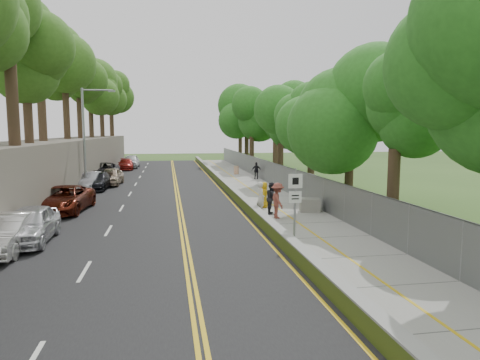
% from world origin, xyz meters
% --- Properties ---
extents(ground, '(140.00, 140.00, 0.00)m').
position_xyz_m(ground, '(0.00, 0.00, 0.00)').
color(ground, '#33511E').
rests_on(ground, ground).
extents(road, '(11.20, 66.00, 0.04)m').
position_xyz_m(road, '(-5.40, 15.00, 0.02)').
color(road, black).
rests_on(road, ground).
extents(sidewalk, '(4.20, 66.00, 0.05)m').
position_xyz_m(sidewalk, '(2.55, 15.00, 0.03)').
color(sidewalk, gray).
rests_on(sidewalk, ground).
extents(jersey_barrier, '(0.42, 66.00, 0.60)m').
position_xyz_m(jersey_barrier, '(0.25, 15.00, 0.30)').
color(jersey_barrier, '#9AD225').
rests_on(jersey_barrier, ground).
extents(rock_embankment, '(5.00, 66.00, 4.00)m').
position_xyz_m(rock_embankment, '(-13.50, 15.00, 2.00)').
color(rock_embankment, '#595147').
rests_on(rock_embankment, ground).
extents(chainlink_fence, '(0.04, 66.00, 2.00)m').
position_xyz_m(chainlink_fence, '(4.65, 15.00, 1.00)').
color(chainlink_fence, slate).
rests_on(chainlink_fence, ground).
extents(trees_embankment, '(6.40, 66.00, 13.00)m').
position_xyz_m(trees_embankment, '(-13.00, 15.00, 10.50)').
color(trees_embankment, '#407522').
rests_on(trees_embankment, rock_embankment).
extents(trees_fenceside, '(7.00, 66.00, 14.00)m').
position_xyz_m(trees_fenceside, '(7.00, 15.00, 7.00)').
color(trees_fenceside, '#317E25').
rests_on(trees_fenceside, ground).
extents(streetlight, '(2.52, 0.22, 8.00)m').
position_xyz_m(streetlight, '(-10.46, 14.00, 4.64)').
color(streetlight, gray).
rests_on(streetlight, ground).
extents(signpost, '(0.62, 0.09, 3.10)m').
position_xyz_m(signpost, '(1.05, -3.02, 1.96)').
color(signpost, gray).
rests_on(signpost, sidewalk).
extents(construction_barrel, '(0.54, 0.54, 0.88)m').
position_xyz_m(construction_barrel, '(3.00, 25.15, 0.49)').
color(construction_barrel, '#C45617').
rests_on(construction_barrel, sidewalk).
extents(concrete_block, '(1.30, 1.09, 0.76)m').
position_xyz_m(concrete_block, '(3.80, 3.00, 0.43)').
color(concrete_block, gray).
rests_on(concrete_block, sidewalk).
extents(car_0, '(1.93, 4.58, 1.55)m').
position_xyz_m(car_0, '(-10.16, -1.71, 0.81)').
color(car_0, silver).
rests_on(car_0, road).
extents(car_1, '(1.62, 4.49, 1.47)m').
position_xyz_m(car_1, '(-10.60, -3.09, 0.78)').
color(car_1, beige).
rests_on(car_1, road).
extents(car_2, '(2.98, 5.64, 1.51)m').
position_xyz_m(car_2, '(-10.37, 5.25, 0.80)').
color(car_2, '#55180C').
rests_on(car_2, road).
extents(car_3, '(2.31, 4.92, 1.39)m').
position_xyz_m(car_3, '(-10.01, 14.89, 0.73)').
color(car_3, black).
rests_on(car_3, road).
extents(car_4, '(2.03, 4.52, 1.51)m').
position_xyz_m(car_4, '(-9.28, 17.78, 0.79)').
color(car_4, tan).
rests_on(car_4, road).
extents(car_5, '(1.95, 4.50, 1.44)m').
position_xyz_m(car_5, '(-10.55, 14.64, 0.76)').
color(car_5, '#9C9DA4').
rests_on(car_5, road).
extents(car_6, '(2.57, 5.53, 1.53)m').
position_xyz_m(car_6, '(-10.60, 23.48, 0.81)').
color(car_6, black).
rests_on(car_6, road).
extents(car_7, '(1.97, 4.60, 1.32)m').
position_xyz_m(car_7, '(-9.39, 32.89, 0.70)').
color(car_7, maroon).
rests_on(car_7, road).
extents(car_8, '(2.03, 4.89, 1.66)m').
position_xyz_m(car_8, '(-9.00, 35.52, 0.87)').
color(car_8, silver).
rests_on(car_8, road).
extents(painter_0, '(0.65, 0.85, 1.57)m').
position_xyz_m(painter_0, '(1.45, 4.76, 0.84)').
color(painter_0, gold).
rests_on(painter_0, sidewalk).
extents(painter_1, '(0.53, 0.73, 1.87)m').
position_xyz_m(painter_1, '(0.75, 2.51, 0.99)').
color(painter_1, silver).
rests_on(painter_1, sidewalk).
extents(painter_2, '(0.87, 1.01, 1.81)m').
position_xyz_m(painter_2, '(1.45, 2.66, 0.95)').
color(painter_2, black).
rests_on(painter_2, sidewalk).
extents(painter_3, '(0.79, 1.29, 1.93)m').
position_xyz_m(painter_3, '(1.45, 1.44, 1.02)').
color(painter_3, brown).
rests_on(painter_3, sidewalk).
extents(person_far, '(1.00, 0.50, 1.64)m').
position_xyz_m(person_far, '(4.20, 20.17, 0.87)').
color(person_far, black).
rests_on(person_far, sidewalk).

